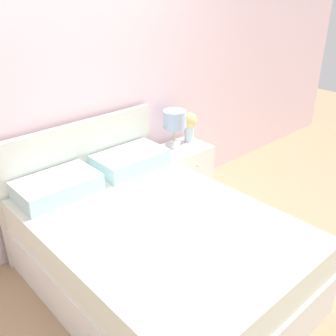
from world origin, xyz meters
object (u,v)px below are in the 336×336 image
nightstand (183,174)px  flower_vase (189,124)px  bed (152,248)px  table_lamp (175,121)px

nightstand → flower_vase: (0.15, 0.07, 0.46)m
bed → table_lamp: size_ratio=5.41×
nightstand → flower_vase: flower_vase is taller
table_lamp → nightstand: bearing=-39.9°
table_lamp → flower_vase: table_lamp is taller
table_lamp → flower_vase: (0.22, 0.02, -0.09)m
bed → table_lamp: (0.93, 0.76, 0.53)m
bed → nightstand: size_ratio=3.37×
flower_vase → table_lamp: bearing=-175.2°
bed → table_lamp: bed is taller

